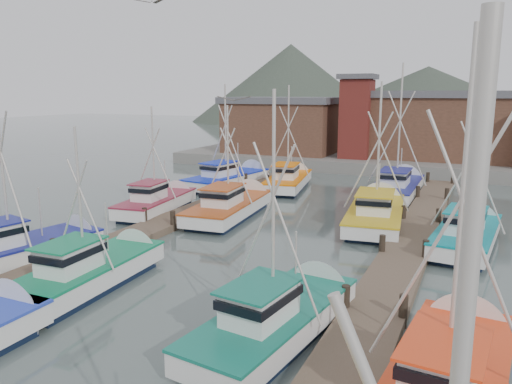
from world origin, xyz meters
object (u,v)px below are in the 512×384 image
at_px(boat_8, 233,206).
at_px(boat_12, 289,180).
at_px(lookout_tower, 357,116).
at_px(boat_4, 95,270).

height_order(boat_8, boat_12, boat_12).
xyz_separation_m(lookout_tower, boat_12, (-2.55, -12.71, -4.87)).
bearing_deg(boat_12, lookout_tower, 68.70).
bearing_deg(lookout_tower, boat_4, -93.59).
distance_m(boat_8, boat_12, 10.56).
height_order(lookout_tower, boat_12, lookout_tower).
bearing_deg(boat_4, lookout_tower, 83.85).
relative_size(boat_8, boat_12, 1.04).
bearing_deg(lookout_tower, boat_12, -101.33).
distance_m(lookout_tower, boat_4, 36.73).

